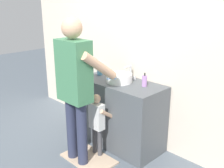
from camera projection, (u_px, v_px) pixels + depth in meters
The scene contains 10 objects.
ground_plane at pixel (104, 151), 3.38m from camera, with size 14.00×14.00×0.00m, color slate.
back_wall at pixel (138, 41), 3.38m from camera, with size 4.40×0.08×2.70m.
vanity_cabinet at pixel (120, 113), 3.45m from camera, with size 1.14×0.54×0.87m, color #4C5156.
sink_basin at pixel (119, 78), 3.28m from camera, with size 0.32×0.32×0.11m.
faucet at pixel (130, 73), 3.41m from camera, with size 0.18×0.14×0.18m.
toothbrush_cup at pixel (100, 71), 3.60m from camera, with size 0.07×0.07×0.21m.
soap_bottle at pixel (144, 81), 3.12m from camera, with size 0.06×0.06×0.17m.
bath_mat at pixel (89, 159), 3.21m from camera, with size 0.64×0.40×0.02m, color #CCAD8E.
child_toddler at pixel (97, 120), 3.16m from camera, with size 0.25×0.25×0.80m.
adult_parent at pixel (76, 80), 2.89m from camera, with size 0.52×0.55×1.69m.
Camera 1 is at (2.15, -2.02, 1.86)m, focal length 42.36 mm.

